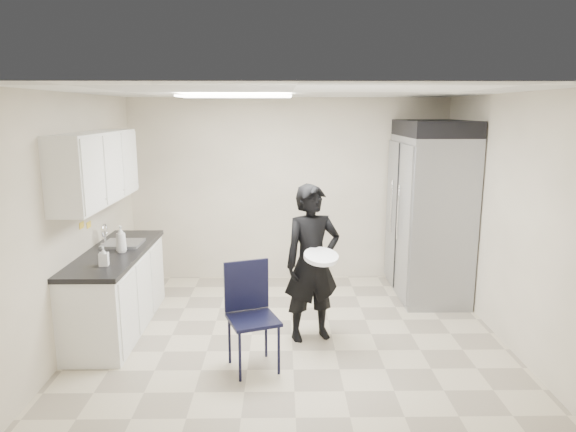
{
  "coord_description": "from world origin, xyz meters",
  "views": [
    {
      "loc": [
        -0.11,
        -5.27,
        2.42
      ],
      "look_at": [
        -0.04,
        0.2,
        1.29
      ],
      "focal_mm": 32.0,
      "sensor_mm": 36.0,
      "label": 1
    }
  ],
  "objects_px": {
    "commercial_fridge": "(429,217)",
    "folding_chair": "(253,320)",
    "man_tuxedo": "(312,263)",
    "lower_counter": "(117,292)"
  },
  "relations": [
    {
      "from": "lower_counter",
      "to": "commercial_fridge",
      "type": "distance_m",
      "value": 3.98
    },
    {
      "from": "commercial_fridge",
      "to": "folding_chair",
      "type": "height_order",
      "value": "commercial_fridge"
    },
    {
      "from": "lower_counter",
      "to": "commercial_fridge",
      "type": "height_order",
      "value": "commercial_fridge"
    },
    {
      "from": "man_tuxedo",
      "to": "folding_chair",
      "type": "bearing_deg",
      "value": -148.45
    },
    {
      "from": "lower_counter",
      "to": "man_tuxedo",
      "type": "distance_m",
      "value": 2.22
    },
    {
      "from": "commercial_fridge",
      "to": "folding_chair",
      "type": "bearing_deg",
      "value": -137.49
    },
    {
      "from": "commercial_fridge",
      "to": "man_tuxedo",
      "type": "bearing_deg",
      "value": -140.32
    },
    {
      "from": "lower_counter",
      "to": "man_tuxedo",
      "type": "xyz_separation_m",
      "value": [
        2.16,
        -0.27,
        0.41
      ]
    },
    {
      "from": "commercial_fridge",
      "to": "lower_counter",
      "type": "bearing_deg",
      "value": -164.12
    },
    {
      "from": "lower_counter",
      "to": "folding_chair",
      "type": "bearing_deg",
      "value": -31.1
    }
  ]
}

